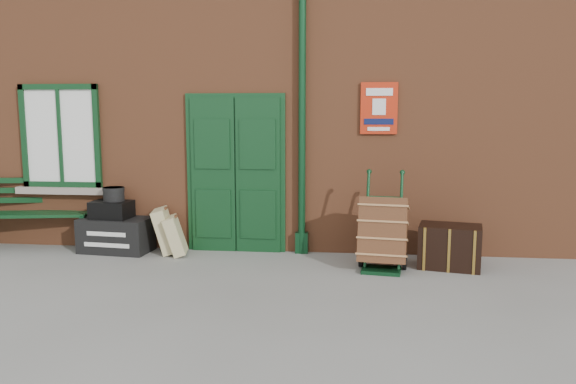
# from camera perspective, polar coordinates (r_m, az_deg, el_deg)

# --- Properties ---
(ground) EXTENTS (80.00, 80.00, 0.00)m
(ground) POSITION_cam_1_polar(r_m,az_deg,el_deg) (6.80, -5.19, -9.03)
(ground) COLOR gray
(ground) RESTS_ON ground
(station_building) EXTENTS (10.30, 4.30, 4.36)m
(station_building) POSITION_cam_1_polar(r_m,az_deg,el_deg) (9.94, -1.32, 9.08)
(station_building) COLOR brown
(station_building) RESTS_ON ground
(bench) EXTENTS (1.79, 0.85, 1.07)m
(bench) POSITION_cam_1_polar(r_m,az_deg,el_deg) (9.12, -24.69, -1.84)
(bench) COLOR #0E3418
(bench) RESTS_ON ground
(houdini_trunk) EXTENTS (1.03, 0.64, 0.49)m
(houdini_trunk) POSITION_cam_1_polar(r_m,az_deg,el_deg) (8.47, -17.05, -4.18)
(houdini_trunk) COLOR black
(houdini_trunk) RESTS_ON ground
(strongbox) EXTENTS (0.58, 0.45, 0.25)m
(strongbox) POSITION_cam_1_polar(r_m,az_deg,el_deg) (8.42, -17.47, -1.71)
(strongbox) COLOR black
(strongbox) RESTS_ON houdini_trunk
(hatbox) EXTENTS (0.32, 0.32, 0.20)m
(hatbox) POSITION_cam_1_polar(r_m,az_deg,el_deg) (8.40, -17.29, -0.20)
(hatbox) COLOR black
(hatbox) RESTS_ON strongbox
(suitcase_back) EXTENTS (0.42, 0.51, 0.66)m
(suitcase_back) POSITION_cam_1_polar(r_m,az_deg,el_deg) (8.18, -12.38, -3.84)
(suitcase_back) COLOR tan
(suitcase_back) RESTS_ON ground
(suitcase_front) EXTENTS (0.39, 0.46, 0.57)m
(suitcase_front) POSITION_cam_1_polar(r_m,az_deg,el_deg) (8.04, -11.38, -4.35)
(suitcase_front) COLOR tan
(suitcase_front) RESTS_ON ground
(porter_trolley) EXTENTS (0.68, 0.72, 1.24)m
(porter_trolley) POSITION_cam_1_polar(r_m,az_deg,el_deg) (7.27, 9.63, -4.07)
(porter_trolley) COLOR #0C3219
(porter_trolley) RESTS_ON ground
(dark_trunk) EXTENTS (0.86, 0.65, 0.56)m
(dark_trunk) POSITION_cam_1_polar(r_m,az_deg,el_deg) (7.57, 16.11, -5.33)
(dark_trunk) COLOR black
(dark_trunk) RESTS_ON ground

